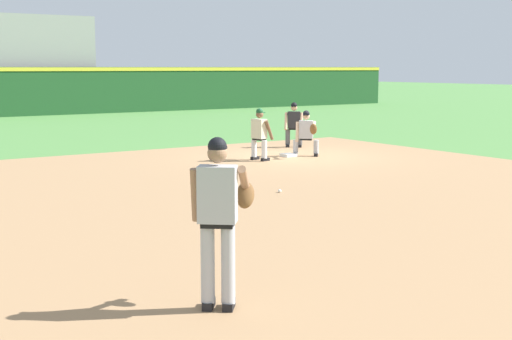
{
  "coord_description": "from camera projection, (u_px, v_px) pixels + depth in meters",
  "views": [
    {
      "loc": [
        -12.19,
        -16.62,
        2.57
      ],
      "look_at": [
        -5.92,
        -7.2,
        0.94
      ],
      "focal_mm": 50.0,
      "sensor_mm": 36.0,
      "label": 1
    }
  ],
  "objects": [
    {
      "name": "umpire",
      "position": [
        294.0,
        123.0,
        23.1
      ],
      "size": [
        0.68,
        0.66,
        1.46
      ],
      "color": "black",
      "rests_on": "ground"
    },
    {
      "name": "stadium_seating_block",
      "position": [
        30.0,
        64.0,
        41.22
      ],
      "size": [
        6.02,
        5.05,
        5.45
      ],
      "color": "gray",
      "rests_on": "ground"
    },
    {
      "name": "pitcher",
      "position": [
        220.0,
        212.0,
        7.52
      ],
      "size": [
        0.85,
        0.54,
        1.86
      ],
      "color": "black",
      "rests_on": "ground"
    },
    {
      "name": "first_base_bag",
      "position": [
        288.0,
        155.0,
        20.74
      ],
      "size": [
        0.38,
        0.38,
        0.09
      ],
      "primitive_type": "cube",
      "color": "white",
      "rests_on": "ground"
    },
    {
      "name": "baseball",
      "position": [
        280.0,
        191.0,
        14.76
      ],
      "size": [
        0.07,
        0.07,
        0.07
      ],
      "primitive_type": "sphere",
      "color": "white",
      "rests_on": "ground"
    },
    {
      "name": "outfield_wall",
      "position": [
        49.0,
        89.0,
        38.68
      ],
      "size": [
        48.0,
        0.54,
        2.6
      ],
      "color": "#1E4C23",
      "rests_on": "ground"
    },
    {
      "name": "infield_dirt_patch",
      "position": [
        270.0,
        198.0,
        14.19
      ],
      "size": [
        18.0,
        18.0,
        0.01
      ],
      "primitive_type": "cube",
      "color": "#A87F56",
      "rests_on": "ground"
    },
    {
      "name": "first_baseman",
      "position": [
        307.0,
        131.0,
        20.7
      ],
      "size": [
        0.7,
        1.09,
        1.34
      ],
      "color": "black",
      "rests_on": "ground"
    },
    {
      "name": "ground_plane",
      "position": [
        288.0,
        157.0,
        20.74
      ],
      "size": [
        160.0,
        160.0,
        0.0
      ],
      "primitive_type": "plane",
      "color": "#518942"
    },
    {
      "name": "baserunner",
      "position": [
        260.0,
        132.0,
        19.77
      ],
      "size": [
        0.52,
        0.65,
        1.46
      ],
      "color": "black",
      "rests_on": "ground"
    }
  ]
}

